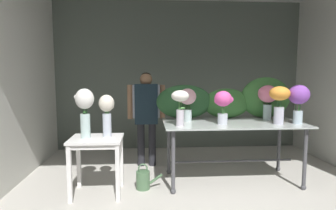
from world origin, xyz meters
TOP-DOWN VIEW (x-y plane):
  - ground_plane at (0.00, 1.68)m, footprint 7.39×7.39m
  - wall_back at (0.00, 3.36)m, footprint 4.98×0.12m
  - wall_left at (-2.49, 1.68)m, footprint 0.12×3.48m
  - display_table_glass at (0.54, 1.41)m, footprint 1.92×0.94m
  - side_table_white at (-1.28, 1.10)m, footprint 0.64×0.55m
  - florist at (-0.66, 2.19)m, footprint 0.61×0.24m
  - foliage_backdrop at (0.56, 1.76)m, footprint 2.04×0.31m
  - vase_sunset_carnations at (1.11, 1.21)m, footprint 0.27×0.27m
  - vase_fuchsia_tulips at (0.36, 1.26)m, footprint 0.26×0.23m
  - vase_blush_hydrangea at (-0.08, 1.53)m, footprint 0.25×0.24m
  - vase_violet_peonies at (1.38, 1.22)m, footprint 0.28×0.28m
  - vase_rosy_roses at (1.10, 1.57)m, footprint 0.29×0.28m
  - vase_ivory_lilies at (-0.23, 1.15)m, footprint 0.23×0.23m
  - vase_white_roses_tall at (-1.41, 1.10)m, footprint 0.24×0.23m
  - vase_cream_lisianthus_tall at (-1.15, 1.16)m, footprint 0.19×0.19m
  - watering_can at (-0.70, 1.21)m, footprint 0.35×0.18m

SIDE VIEW (x-z plane):
  - ground_plane at x=0.00m, z-range 0.00..0.00m
  - watering_can at x=-0.70m, z-range -0.05..0.30m
  - side_table_white at x=-1.28m, z-range 0.25..0.98m
  - display_table_glass at x=0.54m, z-range 0.30..1.15m
  - florist at x=-0.66m, z-range 0.18..1.72m
  - vase_cream_lisianthus_tall at x=-1.15m, z-range 0.77..1.30m
  - vase_white_roses_tall at x=-1.41m, z-range 0.79..1.41m
  - foliage_backdrop at x=0.56m, z-range 0.81..1.43m
  - vase_fuchsia_tulips at x=0.36m, z-range 0.91..1.35m
  - vase_blush_hydrangea at x=-0.08m, z-range 0.91..1.37m
  - vase_ivory_lilies at x=-0.23m, z-range 0.92..1.39m
  - vase_sunset_carnations at x=1.11m, z-range 0.92..1.43m
  - vase_rosy_roses at x=1.10m, z-range 0.93..1.43m
  - vase_violet_peonies at x=1.38m, z-range 0.93..1.46m
  - wall_back at x=0.00m, z-range 0.00..2.93m
  - wall_left at x=-2.49m, z-range 0.00..2.93m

